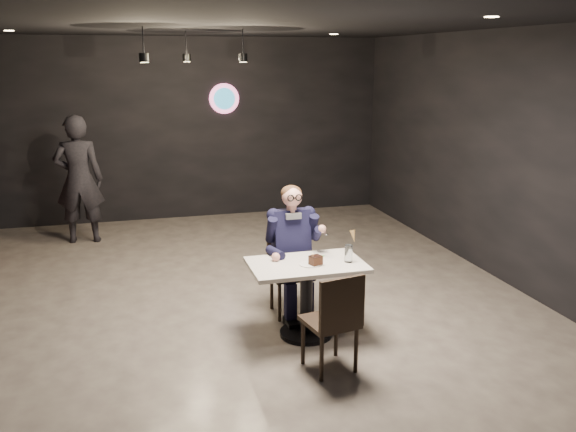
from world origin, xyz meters
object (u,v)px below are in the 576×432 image
object	(u,v)px
sundae_glass	(349,253)
chair_far	(291,273)
seated_man	(291,249)
chair_near	(330,320)
passerby	(79,179)
main_table	(306,299)

from	to	relation	value
sundae_glass	chair_far	bearing A→B (deg)	122.42
chair_far	seated_man	xyz separation A→B (m)	(0.00, -0.00, 0.26)
chair_near	seated_man	xyz separation A→B (m)	(0.00, 1.24, 0.26)
seated_man	sundae_glass	xyz separation A→B (m)	(0.40, -0.63, 0.12)
sundae_glass	seated_man	bearing A→B (deg)	122.42
seated_man	sundae_glass	bearing A→B (deg)	-57.58
seated_man	passerby	bearing A→B (deg)	123.91
chair_far	chair_near	distance (m)	1.24
sundae_glass	passerby	size ratio (longest dim) A/B	0.09
main_table	chair_near	bearing A→B (deg)	-90.00
main_table	passerby	size ratio (longest dim) A/B	0.58
chair_near	passerby	size ratio (longest dim) A/B	0.49
main_table	chair_far	xyz separation A→B (m)	(0.00, 0.55, 0.09)
chair_near	main_table	bearing A→B (deg)	79.39
passerby	main_table	bearing A→B (deg)	124.16
chair_near	seated_man	distance (m)	1.26
chair_far	sundae_glass	bearing A→B (deg)	-57.58
chair_far	seated_man	size ratio (longest dim) A/B	0.64
main_table	passerby	world-z (taller)	passerby
main_table	chair_far	bearing A→B (deg)	90.00
chair_far	passerby	distance (m)	4.09
seated_man	main_table	bearing A→B (deg)	-90.00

